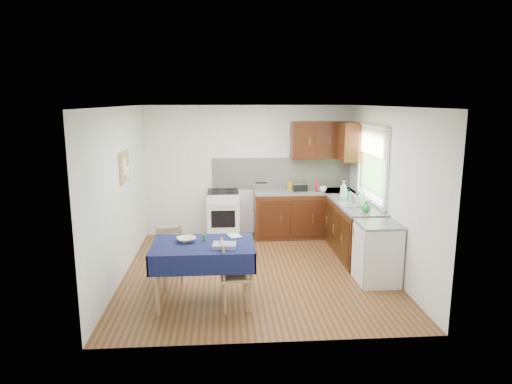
{
  "coord_description": "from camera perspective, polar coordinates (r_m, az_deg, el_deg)",
  "views": [
    {
      "loc": [
        -0.48,
        -6.62,
        2.59
      ],
      "look_at": [
        0.0,
        0.08,
        1.23
      ],
      "focal_mm": 32.0,
      "sensor_mm": 36.0,
      "label": 1
    }
  ],
  "objects": [
    {
      "name": "base_cabinets",
      "position": [
        8.37,
        8.72,
        -3.68
      ],
      "size": [
        1.9,
        2.3,
        0.86
      ],
      "color": "black",
      "rests_on": "ground"
    },
    {
      "name": "floor",
      "position": [
        7.13,
        0.04,
        -9.9
      ],
      "size": [
        4.2,
        4.2,
        0.0
      ],
      "primitive_type": "plane",
      "color": "#452E12",
      "rests_on": "ground"
    },
    {
      "name": "stove",
      "position": [
        8.69,
        -4.12,
        -2.82
      ],
      "size": [
        0.6,
        0.61,
        0.92
      ],
      "color": "white",
      "rests_on": "ground"
    },
    {
      "name": "book",
      "position": [
        6.15,
        -3.41,
        -5.56
      ],
      "size": [
        0.21,
        0.25,
        0.02
      ],
      "primitive_type": "imported",
      "rotation": [
        0.0,
        0.0,
        0.29
      ],
      "color": "white",
      "rests_on": "dining_table"
    },
    {
      "name": "chair_near",
      "position": [
        5.8,
        -2.91,
        -10.06
      ],
      "size": [
        0.42,
        0.42,
        0.89
      ],
      "rotation": [
        0.0,
        0.0,
        1.64
      ],
      "color": "#A77553",
      "rests_on": "ground"
    },
    {
      "name": "kettle",
      "position": [
        7.56,
        13.17,
        -1.0
      ],
      "size": [
        0.14,
        0.14,
        0.24
      ],
      "color": "white",
      "rests_on": "worktop_right"
    },
    {
      "name": "tea_towel",
      "position": [
        5.72,
        -3.99,
        -6.7
      ],
      "size": [
        0.31,
        0.26,
        0.05
      ],
      "primitive_type": "cube",
      "rotation": [
        0.0,
        0.0,
        -0.11
      ],
      "color": "#292E99",
      "rests_on": "dining_table"
    },
    {
      "name": "cup",
      "position": [
        8.64,
        8.37,
        0.36
      ],
      "size": [
        0.17,
        0.17,
        0.11
      ],
      "primitive_type": "imported",
      "rotation": [
        0.0,
        0.0,
        0.33
      ],
      "color": "white",
      "rests_on": "worktop_back"
    },
    {
      "name": "wall_right",
      "position": [
        7.2,
        16.13,
        0.22
      ],
      "size": [
        0.02,
        4.2,
        2.5
      ],
      "primitive_type": "cube",
      "color": "silver",
      "rests_on": "ground"
    },
    {
      "name": "ceiling",
      "position": [
        6.64,
        0.04,
        10.63
      ],
      "size": [
        4.0,
        4.2,
        0.02
      ],
      "primitive_type": "cube",
      "color": "silver",
      "rests_on": "wall_back"
    },
    {
      "name": "wall_front",
      "position": [
        4.74,
        1.88,
        -5.02
      ],
      "size": [
        4.0,
        0.02,
        2.5
      ],
      "primitive_type": "cube",
      "color": "silver",
      "rests_on": "ground"
    },
    {
      "name": "toaster",
      "position": [
        8.54,
        0.66,
        0.58
      ],
      "size": [
        0.24,
        0.15,
        0.19
      ],
      "rotation": [
        0.0,
        0.0,
        0.2
      ],
      "color": "#B0B1B5",
      "rests_on": "worktop_back"
    },
    {
      "name": "plate_bowl",
      "position": [
        6.0,
        -8.7,
        -5.9
      ],
      "size": [
        0.31,
        0.31,
        0.06
      ],
      "primitive_type": "imported",
      "rotation": [
        0.0,
        0.0,
        0.35
      ],
      "color": "beige",
      "rests_on": "dining_table"
    },
    {
      "name": "spice_jar",
      "position": [
        5.98,
        -6.48,
        -5.73
      ],
      "size": [
        0.04,
        0.04,
        0.09
      ],
      "primitive_type": "cylinder",
      "color": "#248537",
      "rests_on": "dining_table"
    },
    {
      "name": "sandwich_press",
      "position": [
        8.71,
        5.48,
        0.68
      ],
      "size": [
        0.27,
        0.23,
        0.16
      ],
      "rotation": [
        0.0,
        0.0,
        0.35
      ],
      "color": "black",
      "rests_on": "worktop_back"
    },
    {
      "name": "splashback",
      "position": [
        8.89,
        3.24,
        2.39
      ],
      "size": [
        2.7,
        0.02,
        0.6
      ],
      "primitive_type": "cube",
      "color": "beige",
      "rests_on": "wall_back"
    },
    {
      "name": "window",
      "position": [
        7.78,
        14.33,
        4.12
      ],
      "size": [
        0.04,
        1.48,
        1.26
      ],
      "color": "#294E20",
      "rests_on": "wall_right"
    },
    {
      "name": "wall_left",
      "position": [
        6.92,
        -16.71,
        -0.24
      ],
      "size": [
        0.02,
        4.2,
        2.5
      ],
      "primitive_type": "cube",
      "color": "silver",
      "rests_on": "ground"
    },
    {
      "name": "yellow_packet",
      "position": [
        8.78,
        4.32,
        0.76
      ],
      "size": [
        0.12,
        0.08,
        0.15
      ],
      "primitive_type": "cube",
      "rotation": [
        0.0,
        0.0,
        -0.1
      ],
      "color": "gold",
      "rests_on": "worktop_back"
    },
    {
      "name": "soap_bottle_a",
      "position": [
        8.07,
        10.88,
        0.27
      ],
      "size": [
        0.17,
        0.17,
        0.32
      ],
      "primitive_type": "imported",
      "rotation": [
        0.0,
        0.0,
        0.93
      ],
      "color": "white",
      "rests_on": "worktop_right"
    },
    {
      "name": "worktop_corner",
      "position": [
        8.87,
        10.2,
        0.1
      ],
      "size": [
        0.6,
        0.6,
        0.04
      ],
      "primitive_type": "cube",
      "color": "slate",
      "rests_on": "base_cabinets"
    },
    {
      "name": "worktop_back",
      "position": [
        8.73,
        6.06,
        0.04
      ],
      "size": [
        1.9,
        0.6,
        0.04
      ],
      "primitive_type": "cube",
      "color": "slate",
      "rests_on": "base_cabinets"
    },
    {
      "name": "soap_bottle_c",
      "position": [
        7.19,
        13.6,
        -1.78
      ],
      "size": [
        0.14,
        0.14,
        0.18
      ],
      "primitive_type": "imported",
      "rotation": [
        0.0,
        0.0,
        3.17
      ],
      "color": "#248532",
      "rests_on": "worktop_right"
    },
    {
      "name": "corkboard",
      "position": [
        7.15,
        -16.12,
        2.99
      ],
      "size": [
        0.04,
        0.62,
        0.47
      ],
      "color": "#A77553",
      "rests_on": "wall_left"
    },
    {
      "name": "soap_bottle_b",
      "position": [
        8.12,
        11.35,
        -0.22
      ],
      "size": [
        0.09,
        0.09,
        0.17
      ],
      "primitive_type": "imported",
      "rotation": [
        0.0,
        0.0,
        1.78
      ],
      "color": "#2079BD",
      "rests_on": "worktop_right"
    },
    {
      "name": "dining_table",
      "position": [
        5.93,
        -6.61,
        -7.41
      ],
      "size": [
        1.3,
        0.88,
        0.79
      ],
      "rotation": [
        0.0,
        0.0,
        0.06
      ],
      "color": "#0E0D37",
      "rests_on": "ground"
    },
    {
      "name": "wall_back",
      "position": [
        8.84,
        -0.95,
        2.68
      ],
      "size": [
        4.0,
        0.02,
        2.5
      ],
      "primitive_type": "cube",
      "color": "silver",
      "rests_on": "ground"
    },
    {
      "name": "dish_rack",
      "position": [
        7.61,
        12.07,
        -1.49
      ],
      "size": [
        0.45,
        0.34,
        0.21
      ],
      "rotation": [
        0.0,
        0.0,
        0.39
      ],
      "color": "#99999E",
      "rests_on": "worktop_right"
    },
    {
      "name": "upper_cabinets",
      "position": [
        8.69,
        9.3,
        6.37
      ],
      "size": [
        1.2,
        0.85,
        0.7
      ],
      "color": "black",
      "rests_on": "wall_back"
    },
    {
      "name": "sauce_bottle",
      "position": [
        8.6,
        7.59,
        0.64
      ],
      "size": [
        0.04,
        0.04,
        0.2
      ],
      "primitive_type": "cylinder",
      "color": "red",
      "rests_on": "worktop_back"
    },
    {
      "name": "chair_far",
      "position": [
        6.64,
        -10.93,
        -7.41
      ],
      "size": [
        0.5,
        0.5,
        0.89
      ],
      "rotation": [
        0.0,
        0.0,
        3.45
      ],
      "color": "#A77553",
      "rests_on": "ground"
    },
    {
      "name": "fridge",
      "position": [
        6.8,
        14.95,
        -7.41
      ],
      "size": [
        0.58,
        0.6,
        0.89
      ],
      "color": "white",
      "rests_on": "ground"
    },
    {
      "name": "worktop_right",
      "position": [
        7.78,
        12.27,
        -1.55
      ],
      "size": [
        0.6,
        1.7,
        0.04
      ],
      "primitive_type": "cube",
      "color": "slate",
      "rests_on": "base_cabinets"
    }
  ]
}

